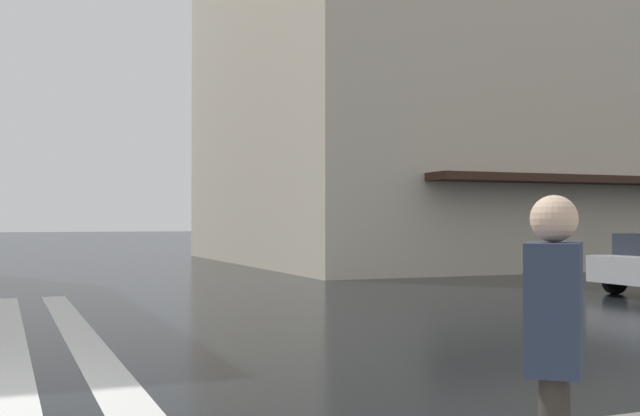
{
  "coord_description": "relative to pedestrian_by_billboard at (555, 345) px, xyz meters",
  "views": [
    {
      "loc": [
        -7.94,
        -0.58,
        1.71
      ],
      "look_at": [
        5.02,
        -5.88,
        1.93
      ],
      "focal_mm": 44.02,
      "sensor_mm": 36.0,
      "label": 1
    }
  ],
  "objects": [
    {
      "name": "pedestrian_by_billboard",
      "position": [
        0.0,
        0.0,
        0.0
      ],
      "size": [
        0.46,
        0.45,
        1.68
      ],
      "color": "#2D3851",
      "rests_on": "sidewalk_pavement"
    }
  ]
}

